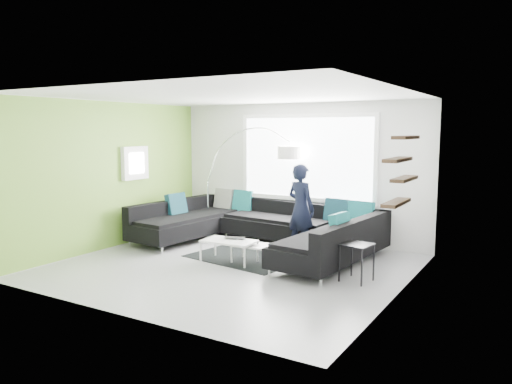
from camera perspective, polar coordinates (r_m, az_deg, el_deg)
ground at (r=8.37m, az=-2.86°, el=-8.54°), size 5.50×5.50×0.00m
room_shell at (r=8.23m, az=-1.93°, el=3.99°), size 5.54×5.04×2.82m
sectional_sofa at (r=9.40m, az=-0.26°, el=-4.22°), size 4.55×3.07×0.93m
rug at (r=8.97m, az=-1.10°, el=-7.43°), size 2.10×1.66×0.01m
coffee_table at (r=8.58m, az=-1.60°, el=-6.82°), size 1.20×0.74×0.38m
arc_lamp at (r=10.77m, az=-5.56°, el=1.22°), size 2.18×0.72×2.31m
side_table at (r=7.68m, az=11.42°, el=-7.91°), size 0.48×0.48×0.57m
person at (r=9.21m, az=5.16°, el=-1.89°), size 0.82×0.73×1.64m
laptop at (r=8.63m, az=-2.53°, el=-5.35°), size 0.52×0.47×0.03m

